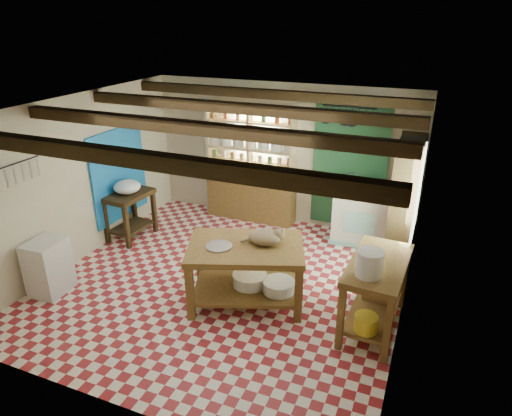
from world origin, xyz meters
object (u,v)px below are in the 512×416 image
at_px(stove, 361,216).
at_px(right_counter, 375,295).
at_px(cat, 265,237).
at_px(prep_table, 130,215).
at_px(white_cabinet, 48,267).
at_px(work_table, 246,273).

xyz_separation_m(stove, right_counter, (0.59, -2.35, -0.00)).
bearing_deg(cat, prep_table, 132.46).
bearing_deg(white_cabinet, stove, 37.66).
bearing_deg(cat, white_cabinet, 168.34).
xyz_separation_m(prep_table, right_counter, (4.38, -0.94, 0.05)).
relative_size(prep_table, right_counter, 0.65).
bearing_deg(work_table, white_cabinet, 177.17).
relative_size(work_table, white_cabinet, 1.92).
distance_m(work_table, right_counter, 1.72).
xyz_separation_m(white_cabinet, right_counter, (4.40, 0.94, 0.07)).
xyz_separation_m(work_table, white_cabinet, (-2.68, -0.85, -0.03)).
distance_m(stove, right_counter, 2.42).
bearing_deg(work_table, stove, 44.98).
bearing_deg(stove, white_cabinet, -143.63).
xyz_separation_m(stove, prep_table, (-3.79, -1.41, -0.05)).
bearing_deg(white_cabinet, work_table, 14.33).
height_order(work_table, prep_table, work_table).
relative_size(prep_table, cat, 1.93).
xyz_separation_m(prep_table, cat, (2.88, -0.89, 0.54)).
bearing_deg(prep_table, stove, 25.08).
relative_size(work_table, prep_table, 1.81).
bearing_deg(right_counter, cat, -178.68).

